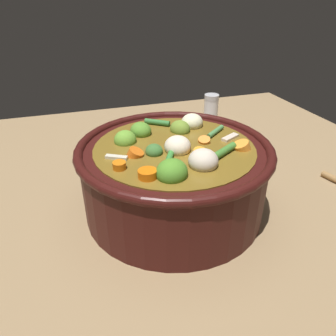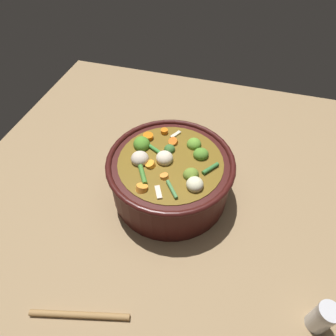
% 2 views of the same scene
% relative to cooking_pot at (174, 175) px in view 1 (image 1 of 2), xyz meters
% --- Properties ---
extents(ground_plane, '(1.10, 1.10, 0.00)m').
position_rel_cooking_pot_xyz_m(ground_plane, '(0.00, -0.00, -0.06)').
color(ground_plane, '#8C704C').
extents(cooking_pot, '(0.30, 0.30, 0.14)m').
position_rel_cooking_pot_xyz_m(cooking_pot, '(0.00, 0.00, 0.00)').
color(cooking_pot, '#38110F').
rests_on(cooking_pot, ground_plane).
extents(salt_shaker, '(0.04, 0.04, 0.08)m').
position_rel_cooking_pot_xyz_m(salt_shaker, '(0.35, -0.23, -0.03)').
color(salt_shaker, silver).
rests_on(salt_shaker, ground_plane).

